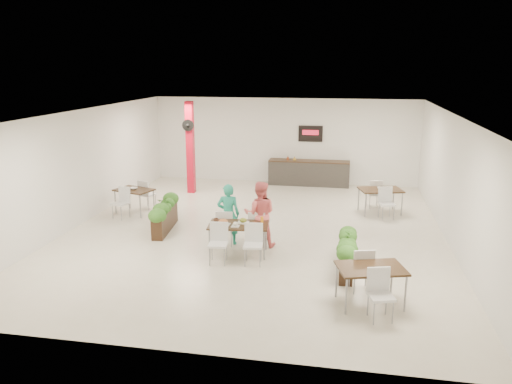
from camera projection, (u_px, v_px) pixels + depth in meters
ground at (255, 231)px, 13.59m from camera, size 12.00×12.00×0.00m
room_shell at (255, 159)px, 13.09m from camera, size 10.10×12.10×3.22m
red_column at (190, 147)px, 17.32m from camera, size 0.40×0.41×3.20m
service_counter at (309, 172)px, 18.68m from camera, size 3.00×0.64×2.20m
main_table at (238, 229)px, 11.81m from camera, size 1.47×1.74×0.92m
diner_man at (228, 214)px, 12.47m from camera, size 0.60×0.43×1.56m
diner_woman at (260, 214)px, 12.32m from camera, size 0.86×0.71×1.65m
planter_left at (165, 213)px, 13.55m from camera, size 0.56×1.85×0.97m
planter_right at (347, 250)px, 10.89m from camera, size 0.42×1.78×0.92m
side_table_a at (134, 193)px, 15.11m from camera, size 1.28×1.67×0.92m
side_table_b at (380, 193)px, 15.12m from camera, size 1.42×1.67×0.92m
side_table_c at (371, 273)px, 9.32m from camera, size 1.41×1.67×0.92m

